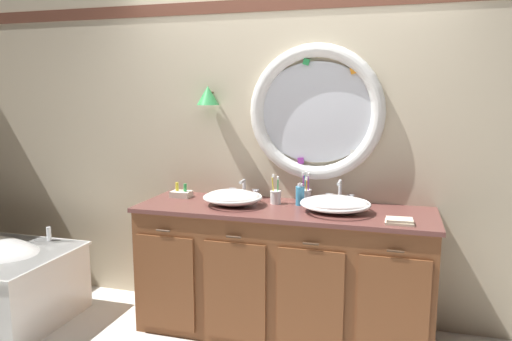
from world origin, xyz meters
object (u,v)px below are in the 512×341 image
(sink_basin_left, at_px, (233,197))
(folded_hand_towel, at_px, (399,221))
(toiletry_basket, at_px, (181,194))
(toothbrush_holder_right, at_px, (306,194))
(soap_dispenser, at_px, (300,195))
(toothbrush_holder_left, at_px, (276,196))
(sink_basin_right, at_px, (335,204))

(sink_basin_left, height_order, folded_hand_towel, sink_basin_left)
(folded_hand_towel, height_order, toiletry_basket, toiletry_basket)
(toothbrush_holder_right, height_order, folded_hand_towel, toothbrush_holder_right)
(sink_basin_left, bearing_deg, toothbrush_holder_right, 28.09)
(toothbrush_holder_right, distance_m, soap_dispenser, 0.12)
(sink_basin_left, height_order, toothbrush_holder_left, toothbrush_holder_left)
(sink_basin_right, distance_m, folded_hand_towel, 0.45)
(soap_dispenser, bearing_deg, toothbrush_holder_right, 80.39)
(toothbrush_holder_left, bearing_deg, sink_basin_right, -16.32)
(sink_basin_left, distance_m, toothbrush_holder_left, 0.31)
(sink_basin_left, relative_size, toothbrush_holder_right, 1.88)
(toothbrush_holder_left, distance_m, soap_dispenser, 0.18)
(toothbrush_holder_right, distance_m, toiletry_basket, 0.95)
(toothbrush_holder_right, distance_m, folded_hand_towel, 0.78)
(sink_basin_left, bearing_deg, soap_dispenser, 16.73)
(sink_basin_left, distance_m, soap_dispenser, 0.48)
(folded_hand_towel, xyz_separation_m, toiletry_basket, (-1.59, 0.32, 0.01))
(toothbrush_holder_left, relative_size, toothbrush_holder_right, 0.96)
(sink_basin_right, height_order, folded_hand_towel, sink_basin_right)
(soap_dispenser, distance_m, folded_hand_towel, 0.75)
(soap_dispenser, distance_m, toiletry_basket, 0.92)
(toiletry_basket, bearing_deg, sink_basin_left, -17.06)
(sink_basin_right, bearing_deg, soap_dispenser, 152.71)
(sink_basin_left, bearing_deg, toiletry_basket, 162.94)
(soap_dispenser, height_order, folded_hand_towel, soap_dispenser)
(toothbrush_holder_right, relative_size, toiletry_basket, 1.49)
(sink_basin_left, relative_size, toiletry_basket, 2.81)
(toothbrush_holder_right, height_order, toiletry_basket, toothbrush_holder_right)
(sink_basin_right, xyz_separation_m, soap_dispenser, (-0.27, 0.14, 0.01))
(sink_basin_right, height_order, toothbrush_holder_right, toothbrush_holder_right)
(sink_basin_right, relative_size, toiletry_basket, 3.13)
(sink_basin_right, distance_m, toothbrush_holder_left, 0.46)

